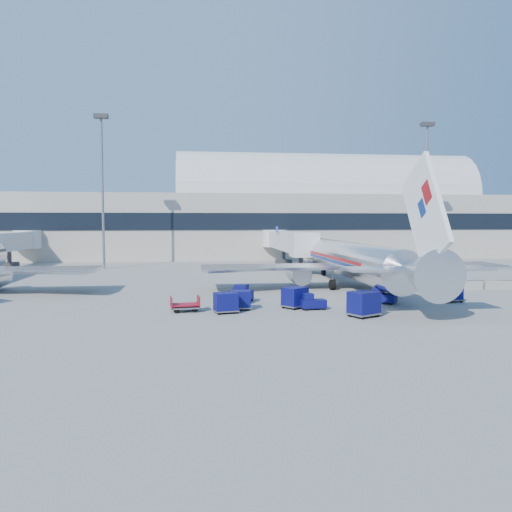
{
  "coord_description": "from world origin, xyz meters",
  "views": [
    {
      "loc": [
        -6.58,
        -45.92,
        7.05
      ],
      "look_at": [
        -0.2,
        6.0,
        3.39
      ],
      "focal_mm": 35.0,
      "sensor_mm": 36.0,
      "label": 1
    }
  ],
  "objects": [
    {
      "name": "barrier_far",
      "position": [
        24.6,
        2.0,
        0.45
      ],
      "size": [
        3.0,
        0.55,
        0.9
      ],
      "primitive_type": "cube",
      "color": "#9E9E96",
      "rests_on": "ground"
    },
    {
      "name": "ground",
      "position": [
        0.0,
        0.0,
        0.0
      ],
      "size": [
        260.0,
        260.0,
        0.0
      ],
      "primitive_type": "plane",
      "color": "gray",
      "rests_on": "ground"
    },
    {
      "name": "mast_east",
      "position": [
        30.0,
        30.0,
        14.79
      ],
      "size": [
        2.0,
        1.2,
        22.6
      ],
      "color": "slate",
      "rests_on": "ground"
    },
    {
      "name": "jetbridge_mid",
      "position": [
        -34.4,
        30.81,
        3.93
      ],
      "size": [
        4.4,
        27.5,
        6.25
      ],
      "color": "silver",
      "rests_on": "ground"
    },
    {
      "name": "cart_train_a",
      "position": [
        1.44,
        -6.51,
        0.91
      ],
      "size": [
        2.43,
        2.35,
        1.71
      ],
      "rotation": [
        0.0,
        0.0,
        0.66
      ],
      "color": "#0A0C50",
      "rests_on": "ground"
    },
    {
      "name": "airliner_main",
      "position": [
        10.0,
        4.51,
        2.93
      ],
      "size": [
        32.0,
        37.26,
        12.07
      ],
      "color": "silver",
      "rests_on": "ground"
    },
    {
      "name": "barrier_mid",
      "position": [
        21.3,
        2.0,
        0.45
      ],
      "size": [
        3.0,
        0.55,
        0.9
      ],
      "primitive_type": "cube",
      "color": "#9E9E96",
      "rests_on": "ground"
    },
    {
      "name": "jetbridge_near",
      "position": [
        7.6,
        30.81,
        3.93
      ],
      "size": [
        4.4,
        27.5,
        6.25
      ],
      "color": "silver",
      "rests_on": "ground"
    },
    {
      "name": "tug_left",
      "position": [
        -2.52,
        -3.36,
        0.75
      ],
      "size": [
        2.12,
        2.82,
        1.65
      ],
      "rotation": [
        0.0,
        0.0,
        1.19
      ],
      "color": "#0A0C50",
      "rests_on": "ground"
    },
    {
      "name": "cart_open_red",
      "position": [
        -7.37,
        -7.03,
        0.43
      ],
      "size": [
        2.4,
        1.83,
        0.6
      ],
      "rotation": [
        0.0,
        0.0,
        0.12
      ],
      "color": "slate",
      "rests_on": "ground"
    },
    {
      "name": "tug_lead",
      "position": [
        2.67,
        -7.33,
        0.6
      ],
      "size": [
        2.06,
        1.12,
        1.31
      ],
      "rotation": [
        0.0,
        0.0,
        0.06
      ],
      "color": "#0A0C50",
      "rests_on": "ground"
    },
    {
      "name": "barrier_near",
      "position": [
        18.0,
        2.0,
        0.45
      ],
      "size": [
        3.0,
        0.55,
        0.9
      ],
      "primitive_type": "cube",
      "color": "#9E9E96",
      "rests_on": "ground"
    },
    {
      "name": "tug_right",
      "position": [
        9.38,
        -5.14,
        0.63
      ],
      "size": [
        2.31,
        2.15,
        1.38
      ],
      "rotation": [
        0.0,
        0.0,
        -0.68
      ],
      "color": "#0A0C50",
      "rests_on": "ground"
    },
    {
      "name": "cart_solo_far",
      "position": [
        15.58,
        -5.08,
        0.86
      ],
      "size": [
        1.97,
        1.59,
        1.61
      ],
      "rotation": [
        0.0,
        0.0,
        0.11
      ],
      "color": "#0A0C50",
      "rests_on": "ground"
    },
    {
      "name": "cart_train_c",
      "position": [
        -4.26,
        -8.04,
        0.84
      ],
      "size": [
        2.02,
        1.69,
        1.57
      ],
      "rotation": [
        0.0,
        0.0,
        0.2
      ],
      "color": "#0A0C50",
      "rests_on": "ground"
    },
    {
      "name": "cart_solo_near",
      "position": [
        5.75,
        -10.79,
        1.01
      ],
      "size": [
        2.65,
        2.43,
        1.88
      ],
      "rotation": [
        0.0,
        0.0,
        0.48
      ],
      "color": "#0A0C50",
      "rests_on": "ground"
    },
    {
      "name": "mast_west",
      "position": [
        -20.0,
        30.0,
        14.79
      ],
      "size": [
        2.0,
        1.2,
        22.6
      ],
      "color": "slate",
      "rests_on": "ground"
    },
    {
      "name": "cart_train_b",
      "position": [
        -3.08,
        -6.75,
        0.81
      ],
      "size": [
        1.78,
        1.38,
        1.53
      ],
      "rotation": [
        0.0,
        0.0,
        0.04
      ],
      "color": "#0A0C50",
      "rests_on": "ground"
    },
    {
      "name": "terminal",
      "position": [
        -13.6,
        55.96,
        7.52
      ],
      "size": [
        170.0,
        28.15,
        21.0
      ],
      "color": "#B2AA9E",
      "rests_on": "ground"
    }
  ]
}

